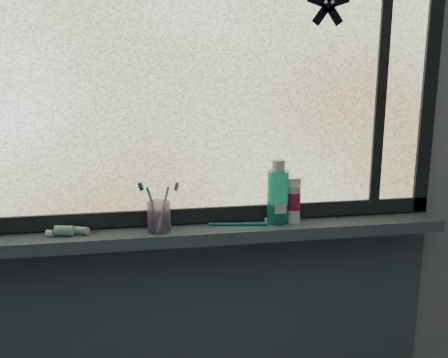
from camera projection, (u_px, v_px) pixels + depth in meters
name	position (u px, v px, depth m)	size (l,w,h in m)	color
wall_back	(202.00, 154.00, 1.64)	(3.00, 0.01, 2.50)	#9EA3A8
windowsill	(206.00, 233.00, 1.62)	(1.62, 0.14, 0.04)	#46535D
window_pane	(202.00, 67.00, 1.56)	(1.50, 0.01, 1.00)	silver
frame_bottom	(204.00, 214.00, 1.66)	(1.60, 0.03, 0.05)	black
frame_right	(430.00, 67.00, 1.68)	(0.05, 0.03, 1.10)	black
frame_mullion	(382.00, 67.00, 1.65)	(0.04, 0.03, 1.00)	black
starfish_sticker	(328.00, 5.00, 1.57)	(0.15, 0.02, 0.15)	black
toothpaste_tube	(71.00, 230.00, 1.54)	(0.18, 0.04, 0.03)	silver
toothbrush_cup	(159.00, 217.00, 1.57)	(0.07, 0.07, 0.10)	#B99ED2
toothbrush_lying	(238.00, 223.00, 1.64)	(0.24, 0.02, 0.02)	#0C6D6C
mouthwash_bottle	(278.00, 192.00, 1.64)	(0.07, 0.07, 0.18)	#21AE98
cream_tube	(294.00, 199.00, 1.66)	(0.04, 0.04, 0.11)	silver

